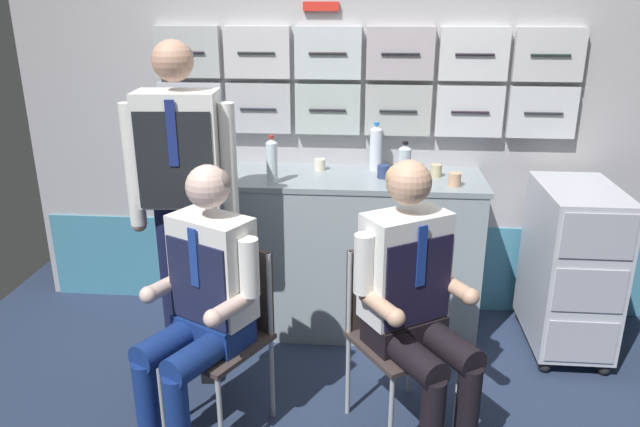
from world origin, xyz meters
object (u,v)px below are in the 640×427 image
(service_trolley, at_px, (571,265))
(water_bottle_short, at_px, (404,164))
(crew_member_standing, at_px, (182,185))
(coffee_cup_white, at_px, (320,164))
(crew_member_left, at_px, (201,297))
(crew_member_right, at_px, (415,295))
(folding_chair_right, at_px, (392,316))
(folding_chair_left, at_px, (228,317))

(service_trolley, xyz_separation_m, water_bottle_short, (-0.93, 0.03, 0.55))
(crew_member_standing, height_order, coffee_cup_white, crew_member_standing)
(crew_member_standing, distance_m, water_bottle_short, 1.18)
(crew_member_standing, relative_size, water_bottle_short, 7.36)
(crew_member_left, height_order, crew_member_standing, crew_member_standing)
(crew_member_right, distance_m, crew_member_standing, 1.24)
(service_trolley, distance_m, water_bottle_short, 1.08)
(folding_chair_right, bearing_deg, folding_chair_left, -174.76)
(service_trolley, xyz_separation_m, folding_chair_right, (-1.00, -0.68, 0.01))
(service_trolley, relative_size, folding_chair_left, 1.12)
(folding_chair_right, bearing_deg, service_trolley, 34.39)
(folding_chair_right, height_order, crew_member_right, crew_member_right)
(crew_member_right, xyz_separation_m, coffee_cup_white, (-0.50, 1.09, 0.27))
(service_trolley, relative_size, crew_member_standing, 0.55)
(crew_member_left, xyz_separation_m, coffee_cup_white, (0.41, 1.16, 0.29))
(service_trolley, bearing_deg, coffee_cup_white, 169.17)
(crew_member_standing, bearing_deg, folding_chair_left, -51.38)
(folding_chair_right, xyz_separation_m, coffee_cup_white, (-0.41, 0.95, 0.46))
(crew_member_left, relative_size, water_bottle_short, 5.36)
(water_bottle_short, height_order, coffee_cup_white, water_bottle_short)
(crew_member_right, relative_size, water_bottle_short, 5.45)
(folding_chair_left, distance_m, coffee_cup_white, 1.17)
(folding_chair_left, distance_m, crew_member_left, 0.23)
(crew_member_left, height_order, crew_member_right, crew_member_right)
(folding_chair_left, height_order, crew_member_left, crew_member_left)
(crew_member_standing, bearing_deg, crew_member_right, -20.48)
(folding_chair_right, bearing_deg, coffee_cup_white, 113.52)
(service_trolley, distance_m, folding_chair_left, 1.90)
(crew_member_right, bearing_deg, coffee_cup_white, 114.74)
(folding_chair_left, bearing_deg, crew_member_left, -118.36)
(folding_chair_left, height_order, crew_member_right, crew_member_right)
(water_bottle_short, relative_size, coffee_cup_white, 3.57)
(service_trolley, xyz_separation_m, crew_member_standing, (-2.03, -0.40, 0.53))
(crew_member_right, bearing_deg, crew_member_left, -175.22)
(folding_chair_left, height_order, folding_chair_right, same)
(service_trolley, distance_m, crew_member_right, 1.24)
(service_trolley, relative_size, crew_member_left, 0.76)
(crew_member_left, xyz_separation_m, water_bottle_short, (0.89, 0.93, 0.36))
(service_trolley, relative_size, coffee_cup_white, 14.53)
(service_trolley, distance_m, crew_member_left, 2.04)
(service_trolley, xyz_separation_m, crew_member_right, (-0.91, -0.82, 0.20))
(folding_chair_left, xyz_separation_m, crew_member_right, (0.84, -0.07, 0.18))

